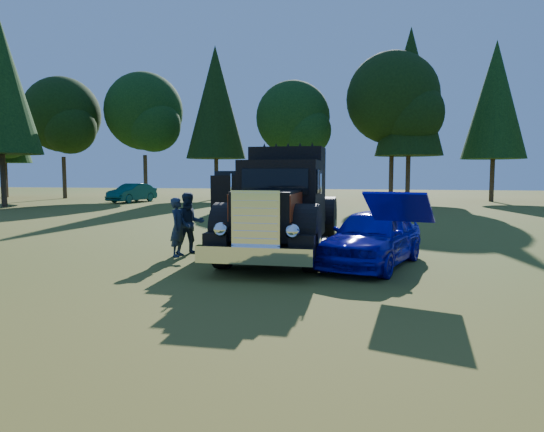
{
  "coord_description": "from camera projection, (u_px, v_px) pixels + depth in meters",
  "views": [
    {
      "loc": [
        2.45,
        -10.54,
        2.25
      ],
      "look_at": [
        -0.05,
        1.62,
        1.16
      ],
      "focal_mm": 32.0,
      "sensor_mm": 36.0,
      "label": 1
    }
  ],
  "objects": [
    {
      "name": "hotrod_coupe",
      "position": [
        373.0,
        237.0,
        11.82
      ],
      "size": [
        2.85,
        4.49,
        1.89
      ],
      "color": "#072EA4",
      "rests_on": "ground"
    },
    {
      "name": "treeline",
      "position": [
        291.0,
        104.0,
        38.0
      ],
      "size": [
        72.1,
        24.04,
        13.84
      ],
      "color": "#2D2116",
      "rests_on": "ground"
    },
    {
      "name": "spectator_near",
      "position": [
        178.0,
        227.0,
        13.15
      ],
      "size": [
        0.39,
        0.59,
        1.6
      ],
      "primitive_type": "imported",
      "rotation": [
        0.0,
        0.0,
        1.57
      ],
      "color": "#202D4C",
      "rests_on": "ground"
    },
    {
      "name": "ground",
      "position": [
        260.0,
        273.0,
        10.97
      ],
      "size": [
        120.0,
        120.0,
        0.0
      ],
      "primitive_type": "plane",
      "color": "#325218",
      "rests_on": "ground"
    },
    {
      "name": "diamond_t_truck",
      "position": [
        282.0,
        209.0,
        13.26
      ],
      "size": [
        3.38,
        7.16,
        3.0
      ],
      "color": "black",
      "rests_on": "ground"
    },
    {
      "name": "spectator_far",
      "position": [
        190.0,
        223.0,
        13.52
      ],
      "size": [
        1.06,
        1.02,
        1.73
      ],
      "primitive_type": "imported",
      "rotation": [
        0.0,
        0.0,
        0.61
      ],
      "color": "#223850",
      "rests_on": "ground"
    },
    {
      "name": "distant_teal_car",
      "position": [
        132.0,
        193.0,
        38.37
      ],
      "size": [
        2.41,
        4.68,
        1.47
      ],
      "primitive_type": "imported",
      "rotation": [
        0.0,
        0.0,
        -0.2
      ],
      "color": "#092C3A",
      "rests_on": "ground"
    }
  ]
}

